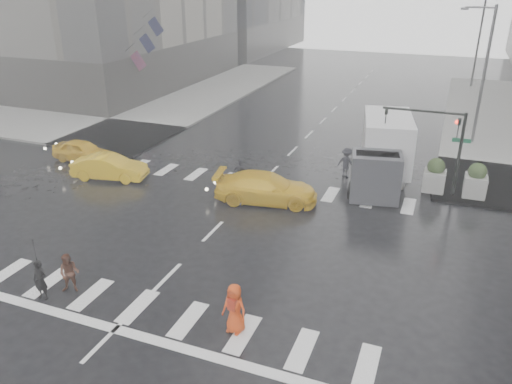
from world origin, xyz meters
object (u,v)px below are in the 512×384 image
at_px(pedestrian_brown, 69,273).
at_px(taxi_front, 83,151).
at_px(taxi_mid, 110,167).
at_px(box_truck, 384,151).
at_px(traffic_signal_pole, 441,136).
at_px(pedestrian_orange, 235,308).

bearing_deg(pedestrian_brown, taxi_front, 104.47).
relative_size(pedestrian_brown, taxi_front, 0.40).
distance_m(taxi_mid, box_truck, 15.29).
relative_size(traffic_signal_pole, taxi_front, 1.17).
xyz_separation_m(traffic_signal_pole, pedestrian_orange, (-5.32, -13.94, -2.34)).
distance_m(traffic_signal_pole, box_truck, 3.13).
height_order(traffic_signal_pole, taxi_front, traffic_signal_pole).
xyz_separation_m(pedestrian_brown, box_truck, (8.99, 14.62, 1.14)).
bearing_deg(pedestrian_brown, traffic_signal_pole, 27.18).
xyz_separation_m(taxi_front, taxi_mid, (3.35, -1.80, 0.03)).
relative_size(pedestrian_brown, pedestrian_orange, 0.88).
height_order(pedestrian_orange, taxi_mid, pedestrian_orange).
bearing_deg(taxi_front, traffic_signal_pole, -82.00).
xyz_separation_m(taxi_mid, box_truck, (14.42, 4.92, 1.22)).
bearing_deg(pedestrian_orange, taxi_front, 151.81).
height_order(pedestrian_brown, taxi_mid, pedestrian_brown).
xyz_separation_m(pedestrian_orange, taxi_front, (-15.25, 11.36, -0.22)).
xyz_separation_m(traffic_signal_pole, taxi_front, (-20.57, -2.58, -2.56)).
bearing_deg(taxi_front, box_truck, -79.19).
xyz_separation_m(pedestrian_orange, box_truck, (2.52, 14.48, 1.03)).
height_order(taxi_front, taxi_mid, taxi_mid).
xyz_separation_m(traffic_signal_pole, pedestrian_brown, (-11.79, -14.08, -2.45)).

